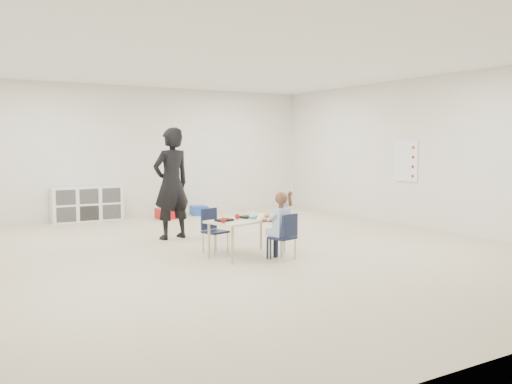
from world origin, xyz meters
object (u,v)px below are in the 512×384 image
cubby_shelf (87,204)px  adult (171,184)px  table (248,237)px  child (282,223)px  chair_near (282,237)px

cubby_shelf → adult: (0.71, -2.83, 0.57)m
table → adult: (-0.38, 1.87, 0.65)m
child → adult: size_ratio=0.55×
chair_near → child: size_ratio=0.63×
chair_near → adult: adult is taller
table → child: size_ratio=1.27×
chair_near → child: (-0.00, 0.00, 0.18)m
adult → child: bearing=93.3°
chair_near → table: bearing=106.4°
chair_near → child: child is taller
table → child: bearing=-73.6°
chair_near → adult: bearing=90.3°
chair_near → adult: (-0.66, 2.32, 0.60)m
child → cubby_shelf: size_ratio=0.72×
cubby_shelf → adult: adult is taller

